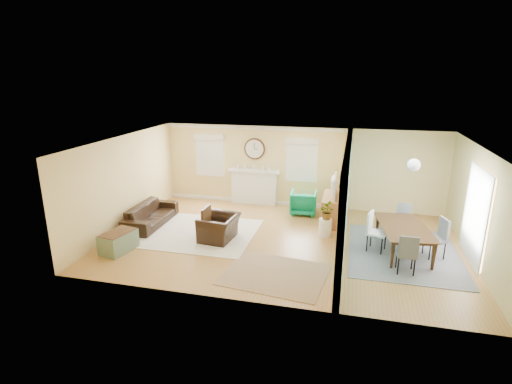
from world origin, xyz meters
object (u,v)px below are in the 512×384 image
Objects in this scene: sofa at (151,214)px; credenza at (330,209)px; eames_chair at (219,228)px; dining_table at (405,240)px; green_chair at (303,203)px.

sofa is 5.23m from credenza.
dining_table is at bearing 99.32° from eames_chair.
credenza is at bearing 39.87° from dining_table.
green_chair is (4.16, 1.98, 0.06)m from sofa.
sofa is 2.03× the size of eames_chair.
sofa is at bearing -98.77° from eames_chair.
credenza is at bearing 131.65° from eames_chair.
green_chair is 0.41× the size of dining_table.
credenza is (0.87, -0.55, 0.04)m from green_chair.
sofa is 6.92m from dining_table.
dining_table is at bearing 137.47° from green_chair.
credenza is 2.54m from dining_table.
sofa is 1.51× the size of credenza.
eames_chair is 0.52× the size of dining_table.
eames_chair reaches higher than sofa.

